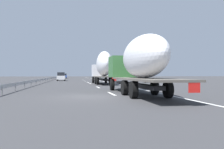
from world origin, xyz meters
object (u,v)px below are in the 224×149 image
Objects in this scene: car_white_van at (61,77)px; road_sign at (102,71)px; truck_trailing at (138,62)px; car_blue_sedan at (64,76)px; truck_lead at (103,66)px.

road_sign reaches higher than car_white_van.
road_sign is at bearing -3.96° from truck_trailing.
truck_trailing reaches higher than road_sign.
road_sign reaches higher than car_blue_sedan.
truck_lead is 53.54m from car_blue_sedan.
car_blue_sedan is at bearing 20.72° from road_sign.
road_sign is at bearing -159.28° from car_blue_sedan.
car_white_van is at bearing 18.98° from truck_lead.
car_blue_sedan is (53.01, 7.27, -1.77)m from truck_lead.
car_blue_sedan is 29.33m from road_sign.
road_sign is (44.82, -3.10, -0.09)m from truck_trailing.
car_white_van is 11.42m from road_sign.
car_white_van is at bearing -179.71° from car_blue_sedan.
truck_lead is at bearing 173.10° from road_sign.
truck_trailing is 3.44× the size of car_blue_sedan.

